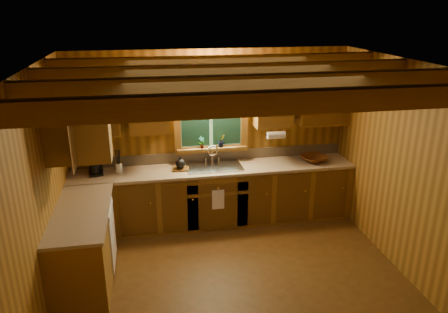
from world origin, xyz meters
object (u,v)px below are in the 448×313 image
Objects in this scene: sink at (214,170)px; coffee_maker at (95,163)px; cutting_board at (181,169)px; wicker_basket at (314,159)px.

sink is 1.72m from coffee_maker.
coffee_maker is 1.34× the size of cutting_board.
coffee_maker reaches higher than sink.
sink is 1.55m from wicker_basket.
sink is at bearing -13.19° from coffee_maker.
sink is 2.09× the size of wicker_basket.
cutting_board is 0.63× the size of wicker_basket.
coffee_maker reaches higher than wicker_basket.
sink is 3.32× the size of cutting_board.
sink is at bearing 6.11° from cutting_board.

